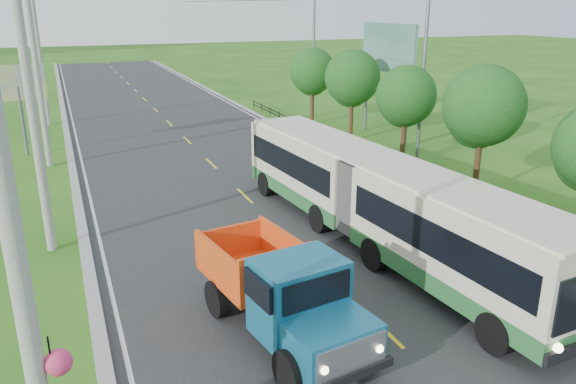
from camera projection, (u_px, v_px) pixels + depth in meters
ground at (381, 328)px, 15.37m from camera, size 240.00×240.00×0.00m
road at (202, 155)px, 32.92m from camera, size 14.00×120.00×0.02m
curb_left at (72, 167)px, 30.31m from camera, size 0.40×120.00×0.15m
curb_right at (313, 144)px, 35.47m from camera, size 0.30×120.00×0.10m
edge_line_left at (83, 167)px, 30.52m from camera, size 0.12×120.00×0.00m
edge_line_right at (306, 145)px, 35.30m from camera, size 0.12×120.00×0.00m
centre_dash at (381, 327)px, 15.36m from camera, size 0.12×2.20×0.00m
railing_right at (374, 162)px, 30.44m from camera, size 0.04×40.00×0.60m
pole_nearest at (20, 254)px, 8.21m from camera, size 3.51×0.44×10.00m
pole_near at (33, 109)px, 18.68m from camera, size 3.51×0.32×10.00m
pole_mid at (38, 71)px, 29.21m from camera, size 3.51×0.32×10.00m
pole_far at (40, 54)px, 39.74m from camera, size 3.51×0.32×10.00m
tree_third at (482, 110)px, 24.79m from camera, size 3.60×3.62×6.00m
tree_fourth at (405, 99)px, 30.18m from camera, size 3.24×3.31×5.40m
tree_fifth at (352, 81)px, 35.36m from camera, size 3.48×3.52×5.80m
tree_back at (312, 73)px, 40.69m from camera, size 3.30×3.36×5.50m
streetlight_mid at (421, 74)px, 29.92m from camera, size 3.02×0.20×9.07m
streetlight_far at (312, 53)px, 42.21m from camera, size 3.02×0.20×9.07m
planter_near at (483, 207)px, 23.64m from camera, size 0.64×0.64×0.67m
planter_mid at (383, 161)px, 30.66m from camera, size 0.64×0.64×0.67m
planter_far at (320, 132)px, 37.68m from camera, size 0.64×0.64×0.67m
billboard_left at (18, 89)px, 31.78m from camera, size 3.00×0.20×5.20m
billboard_right at (388, 55)px, 35.64m from camera, size 0.24×6.00×7.30m
bus at (379, 196)px, 19.96m from camera, size 3.98×16.87×3.23m
dump_truck at (282, 287)px, 14.55m from camera, size 3.19×6.33×2.55m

